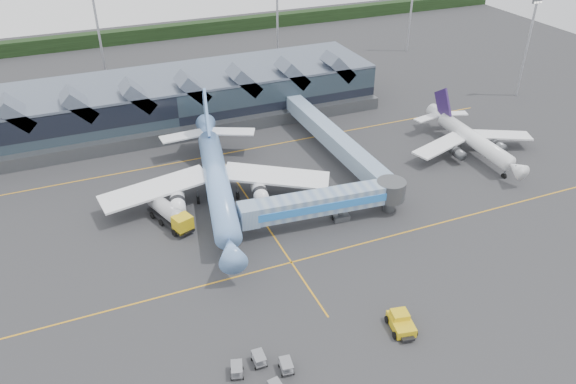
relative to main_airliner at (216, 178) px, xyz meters
name	(u,v)px	position (x,y,z in m)	size (l,w,h in m)	color
ground	(271,232)	(4.82, -12.26, -4.20)	(260.00, 260.00, 0.00)	#272729
taxi_stripes	(250,200)	(4.82, -2.26, -4.19)	(120.00, 60.00, 0.01)	orange
tree_line_far	(141,35)	(4.82, 97.74, -2.20)	(260.00, 4.00, 4.00)	black
terminal	(168,100)	(-0.24, 35.10, 0.68)	(90.00, 22.25, 12.52)	black
light_masts	(257,33)	(25.82, 50.54, 8.29)	(132.40, 42.56, 22.45)	#9C9DA4
main_airliner	(216,178)	(0.00, 0.00, 0.00)	(38.00, 44.28, 14.29)	#70A1E4
regional_jet	(471,138)	(50.17, -2.10, -1.09)	(26.21, 28.55, 9.81)	white
jet_bridge	(334,201)	(15.13, -12.99, -0.52)	(27.35, 6.29, 5.55)	#6581A8
fuel_truck	(169,212)	(-9.01, -3.62, -2.22)	(5.70, 10.46, 3.54)	black
pushback_tug	(401,323)	(12.19, -37.37, -3.28)	(3.60, 4.96, 2.05)	gold
baggage_carts	(265,370)	(-5.84, -37.69, -3.41)	(7.07, 6.75, 1.41)	gray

